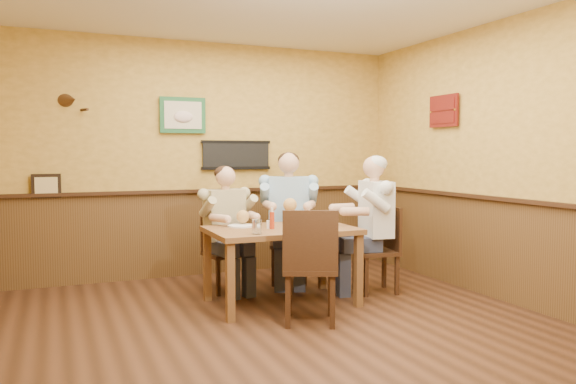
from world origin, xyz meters
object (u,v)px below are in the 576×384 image
Objects in this scene: cola_tumbler at (320,223)px; salt_shaker at (268,224)px; chair_near_side at (310,265)px; water_glass_mid at (305,225)px; dining_table at (281,237)px; pepper_shaker at (269,223)px; chair_back_left at (225,252)px; diner_white_elder at (376,231)px; diner_tan_shirt at (225,235)px; water_glass_left at (257,227)px; hot_sauce_bottle at (272,219)px; diner_blue_polo at (289,225)px; chair_back_right at (289,242)px; chair_right_end at (376,250)px.

cola_tumbler reaches higher than salt_shaker.
chair_near_side is 12.43× the size of salt_shaker.
salt_shaker is at bearing 138.73° from water_glass_mid.
dining_table is 1.40× the size of chair_near_side.
dining_table is at bearing -27.21° from pepper_shaker.
water_glass_mid is 0.37m from salt_shaker.
diner_white_elder is at bearing -34.92° from chair_back_left.
diner_tan_shirt is 1.13m from cola_tumbler.
cola_tumbler is at bearing -66.55° from diner_white_elder.
hot_sauce_bottle is (0.25, 0.26, 0.03)m from water_glass_left.
diner_blue_polo reaches higher than salt_shaker.
salt_shaker is (-0.49, 0.14, -0.01)m from cola_tumbler.
water_glass_left is (-0.00, -1.02, 0.22)m from diner_tan_shirt.
chair_back_right reaches higher than water_glass_left.
diner_blue_polo reaches higher than diner_white_elder.
chair_near_side is at bearing -124.22° from cola_tumbler.
chair_near_side is 1.51m from diner_blue_polo.
chair_back_right is at bearing -81.17° from chair_near_side.
chair_right_end is at bearing -123.16° from chair_near_side.
salt_shaker is (-0.14, 0.64, 0.29)m from chair_near_side.
chair_back_left reaches higher than salt_shaker.
diner_tan_shirt is 14.90× the size of salt_shaker.
diner_tan_shirt reaches higher than chair_near_side.
diner_white_elder reaches higher than chair_back_left.
dining_table is at bearing 118.02° from water_glass_mid.
chair_right_end is 0.91× the size of chair_near_side.
diner_blue_polo is 1.36m from water_glass_left.
chair_back_left is 1.62m from diner_white_elder.
chair_right_end is 0.76× the size of diner_tan_shirt.
chair_right_end reaches higher than salt_shaker.
chair_near_side is 7.56× the size of water_glass_left.
water_glass_left is 0.45m from pepper_shaker.
cola_tumbler is 0.54× the size of hot_sauce_bottle.
diner_blue_polo is at bearing -3.76° from diner_tan_shirt.
chair_back_left is 0.84× the size of chair_near_side.
diner_white_elder is (0.00, 0.00, 0.19)m from chair_right_end.
diner_tan_shirt reaches higher than water_glass_left.
water_glass_mid is (-0.96, -0.28, 0.35)m from chair_right_end.
water_glass_left is 1.27× the size of water_glass_mid.
water_glass_mid is at bearing -63.72° from chair_right_end.
hot_sauce_bottle is (-1.21, -0.08, 0.19)m from diner_white_elder.
chair_back_left is 0.18m from diner_tan_shirt.
chair_right_end reaches higher than cola_tumbler.
chair_near_side is 9.98× the size of cola_tumbler.
chair_near_side reaches higher than hot_sauce_bottle.
hot_sauce_bottle is at bearing -95.71° from pepper_shaker.
diner_white_elder is at bearing 1.98° from salt_shaker.
cola_tumbler is at bearing -15.93° from salt_shaker.
diner_blue_polo is (-0.68, 0.76, 0.21)m from chair_right_end.
dining_table is 0.67m from chair_near_side.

